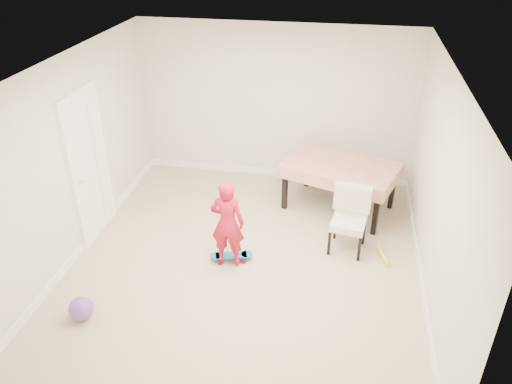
% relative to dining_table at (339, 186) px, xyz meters
% --- Properties ---
extents(ground, '(5.00, 5.00, 0.00)m').
position_rel_dining_table_xyz_m(ground, '(-1.14, -1.58, -0.38)').
color(ground, tan).
rests_on(ground, ground).
extents(ceiling, '(4.50, 5.00, 0.04)m').
position_rel_dining_table_xyz_m(ceiling, '(-1.14, -1.58, 2.20)').
color(ceiling, white).
rests_on(ceiling, wall_back).
extents(wall_back, '(4.50, 0.04, 2.60)m').
position_rel_dining_table_xyz_m(wall_back, '(-1.14, 0.90, 0.92)').
color(wall_back, beige).
rests_on(wall_back, ground).
extents(wall_front, '(4.50, 0.04, 2.60)m').
position_rel_dining_table_xyz_m(wall_front, '(-1.14, -4.06, 0.92)').
color(wall_front, beige).
rests_on(wall_front, ground).
extents(wall_left, '(0.04, 5.00, 2.60)m').
position_rel_dining_table_xyz_m(wall_left, '(-3.37, -1.58, 0.92)').
color(wall_left, beige).
rests_on(wall_left, ground).
extents(wall_right, '(0.04, 5.00, 2.60)m').
position_rel_dining_table_xyz_m(wall_right, '(1.09, -1.58, 0.92)').
color(wall_right, beige).
rests_on(wall_right, ground).
extents(door, '(0.11, 0.94, 2.11)m').
position_rel_dining_table_xyz_m(door, '(-3.36, -1.28, 0.64)').
color(door, white).
rests_on(door, ground).
extents(baseboard_back, '(4.50, 0.02, 0.12)m').
position_rel_dining_table_xyz_m(baseboard_back, '(-1.14, 0.91, -0.32)').
color(baseboard_back, white).
rests_on(baseboard_back, ground).
extents(baseboard_left, '(0.02, 5.00, 0.12)m').
position_rel_dining_table_xyz_m(baseboard_left, '(-3.38, -1.58, -0.32)').
color(baseboard_left, white).
rests_on(baseboard_left, ground).
extents(baseboard_right, '(0.02, 5.00, 0.12)m').
position_rel_dining_table_xyz_m(baseboard_right, '(1.10, -1.58, -0.32)').
color(baseboard_right, white).
rests_on(baseboard_right, ground).
extents(dining_table, '(1.87, 1.50, 0.76)m').
position_rel_dining_table_xyz_m(dining_table, '(0.00, 0.00, 0.00)').
color(dining_table, red).
rests_on(dining_table, ground).
extents(dining_chair, '(0.58, 0.65, 0.91)m').
position_rel_dining_table_xyz_m(dining_chair, '(0.17, -1.07, 0.07)').
color(dining_chair, white).
rests_on(dining_chair, ground).
extents(skateboard, '(0.60, 0.35, 0.09)m').
position_rel_dining_table_xyz_m(skateboard, '(-1.33, -1.60, -0.34)').
color(skateboard, blue).
rests_on(skateboard, ground).
extents(child, '(0.44, 0.29, 1.20)m').
position_rel_dining_table_xyz_m(child, '(-1.35, -1.68, 0.22)').
color(child, red).
rests_on(child, ground).
extents(balloon, '(0.28, 0.28, 0.28)m').
position_rel_dining_table_xyz_m(balloon, '(-2.76, -2.97, -0.24)').
color(balloon, '#7049AF').
rests_on(balloon, ground).
extents(foam_toy, '(0.17, 0.40, 0.06)m').
position_rel_dining_table_xyz_m(foam_toy, '(0.67, -1.18, -0.35)').
color(foam_toy, yellow).
rests_on(foam_toy, ground).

